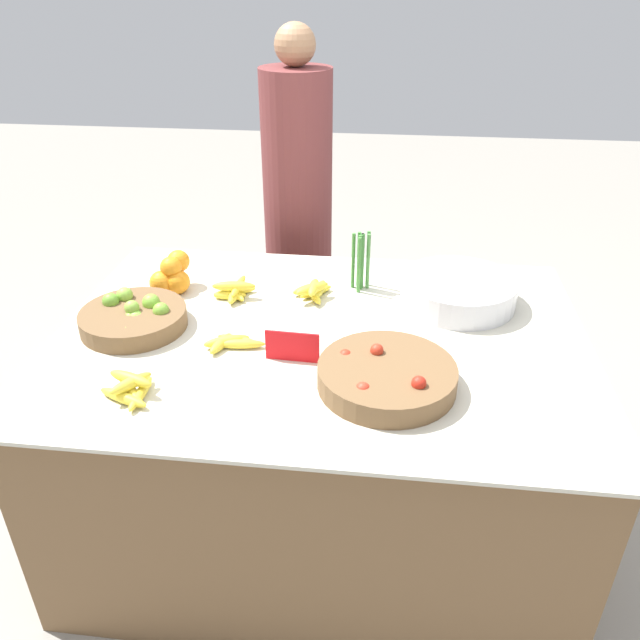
# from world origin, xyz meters

# --- Properties ---
(ground_plane) EXTENTS (12.00, 12.00, 0.00)m
(ground_plane) POSITION_xyz_m (0.00, 0.00, 0.00)
(ground_plane) COLOR gray
(market_table) EXTENTS (1.64, 1.18, 0.78)m
(market_table) POSITION_xyz_m (0.00, 0.00, 0.39)
(market_table) COLOR brown
(market_table) RESTS_ON ground_plane
(lime_bowl) EXTENTS (0.33, 0.33, 0.10)m
(lime_bowl) POSITION_xyz_m (-0.58, -0.03, 0.81)
(lime_bowl) COLOR brown
(lime_bowl) RESTS_ON market_table
(tomato_basket) EXTENTS (0.38, 0.38, 0.09)m
(tomato_basket) POSITION_xyz_m (0.21, -0.25, 0.81)
(tomato_basket) COLOR brown
(tomato_basket) RESTS_ON market_table
(orange_pile) EXTENTS (0.14, 0.15, 0.13)m
(orange_pile) POSITION_xyz_m (-0.55, 0.23, 0.83)
(orange_pile) COLOR orange
(orange_pile) RESTS_ON market_table
(metal_bowl) EXTENTS (0.38, 0.38, 0.09)m
(metal_bowl) POSITION_xyz_m (0.44, 0.26, 0.83)
(metal_bowl) COLOR silver
(metal_bowl) RESTS_ON market_table
(price_sign) EXTENTS (0.16, 0.01, 0.09)m
(price_sign) POSITION_xyz_m (-0.06, -0.16, 0.83)
(price_sign) COLOR red
(price_sign) RESTS_ON market_table
(veg_bundle) EXTENTS (0.06, 0.07, 0.20)m
(veg_bundle) POSITION_xyz_m (0.10, 0.33, 0.88)
(veg_bundle) COLOR #428438
(veg_bundle) RESTS_ON market_table
(banana_bunch_middle_left) EXTENTS (0.14, 0.17, 0.06)m
(banana_bunch_middle_left) POSITION_xyz_m (-0.05, 0.25, 0.81)
(banana_bunch_middle_left) COLOR yellow
(banana_bunch_middle_left) RESTS_ON market_table
(banana_bunch_front_right) EXTENTS (0.16, 0.15, 0.06)m
(banana_bunch_front_right) POSITION_xyz_m (-0.46, -0.38, 0.81)
(banana_bunch_front_right) COLOR yellow
(banana_bunch_front_right) RESTS_ON market_table
(banana_bunch_front_center) EXTENTS (0.19, 0.12, 0.03)m
(banana_bunch_front_center) POSITION_xyz_m (-0.26, -0.10, 0.80)
(banana_bunch_front_center) COLOR yellow
(banana_bunch_front_center) RESTS_ON market_table
(banana_bunch_back_center) EXTENTS (0.15, 0.18, 0.06)m
(banana_bunch_back_center) POSITION_xyz_m (-0.32, 0.21, 0.80)
(banana_bunch_back_center) COLOR yellow
(banana_bunch_back_center) RESTS_ON market_table
(vendor_person) EXTENTS (0.30, 0.30, 1.59)m
(vendor_person) POSITION_xyz_m (-0.21, 0.93, 0.74)
(vendor_person) COLOR brown
(vendor_person) RESTS_ON ground_plane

